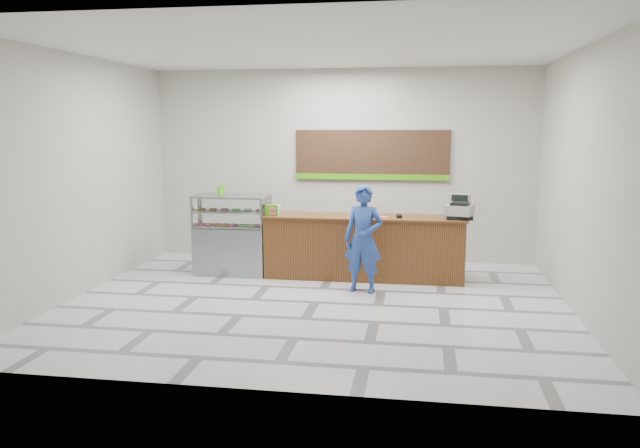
% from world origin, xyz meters
% --- Properties ---
extents(floor, '(7.00, 7.00, 0.00)m').
position_xyz_m(floor, '(0.00, 0.00, 0.00)').
color(floor, silver).
rests_on(floor, ground).
extents(back_wall, '(7.00, 0.00, 7.00)m').
position_xyz_m(back_wall, '(0.00, 3.00, 1.75)').
color(back_wall, '#B3AFA5').
rests_on(back_wall, floor).
extents(ceiling, '(7.00, 7.00, 0.00)m').
position_xyz_m(ceiling, '(0.00, 0.00, 3.50)').
color(ceiling, silver).
rests_on(ceiling, back_wall).
extents(sales_counter, '(3.26, 0.76, 1.03)m').
position_xyz_m(sales_counter, '(0.55, 1.55, 0.52)').
color(sales_counter, brown).
rests_on(sales_counter, floor).
extents(display_case, '(1.22, 0.72, 1.33)m').
position_xyz_m(display_case, '(-1.67, 1.55, 0.68)').
color(display_case, gray).
rests_on(display_case, floor).
extents(menu_board, '(2.80, 0.06, 0.90)m').
position_xyz_m(menu_board, '(0.55, 2.96, 1.93)').
color(menu_board, black).
rests_on(menu_board, back_wall).
extents(cash_register, '(0.50, 0.51, 0.38)m').
position_xyz_m(cash_register, '(2.05, 1.50, 1.17)').
color(cash_register, black).
rests_on(cash_register, sales_counter).
extents(card_terminal, '(0.11, 0.18, 0.04)m').
position_xyz_m(card_terminal, '(1.11, 1.46, 1.05)').
color(card_terminal, black).
rests_on(card_terminal, sales_counter).
extents(serving_tray, '(0.40, 0.32, 0.02)m').
position_xyz_m(serving_tray, '(0.54, 1.53, 1.04)').
color(serving_tray, '#43D106').
rests_on(serving_tray, sales_counter).
extents(napkin_box, '(0.17, 0.17, 0.13)m').
position_xyz_m(napkin_box, '(-0.95, 1.69, 1.09)').
color(napkin_box, white).
rests_on(napkin_box, sales_counter).
extents(straw_cup, '(0.09, 0.09, 0.13)m').
position_xyz_m(straw_cup, '(-0.95, 1.60, 1.10)').
color(straw_cup, silver).
rests_on(straw_cup, sales_counter).
extents(promo_box, '(0.22, 0.16, 0.17)m').
position_xyz_m(promo_box, '(-0.95, 1.39, 1.12)').
color(promo_box, '#43A60D').
rests_on(promo_box, sales_counter).
extents(donut_decal, '(0.18, 0.18, 0.00)m').
position_xyz_m(donut_decal, '(0.87, 1.48, 1.03)').
color(donut_decal, '#DB5170').
rests_on(donut_decal, sales_counter).
extents(green_cup_left, '(0.08, 0.08, 0.13)m').
position_xyz_m(green_cup_left, '(-1.93, 1.73, 1.39)').
color(green_cup_left, '#43A60D').
rests_on(green_cup_left, display_case).
extents(green_cup_right, '(0.09, 0.09, 0.14)m').
position_xyz_m(green_cup_right, '(-1.91, 1.80, 1.40)').
color(green_cup_right, '#43A60D').
rests_on(green_cup_right, display_case).
extents(customer, '(0.65, 0.49, 1.62)m').
position_xyz_m(customer, '(0.61, 0.71, 0.81)').
color(customer, '#25428D').
rests_on(customer, floor).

